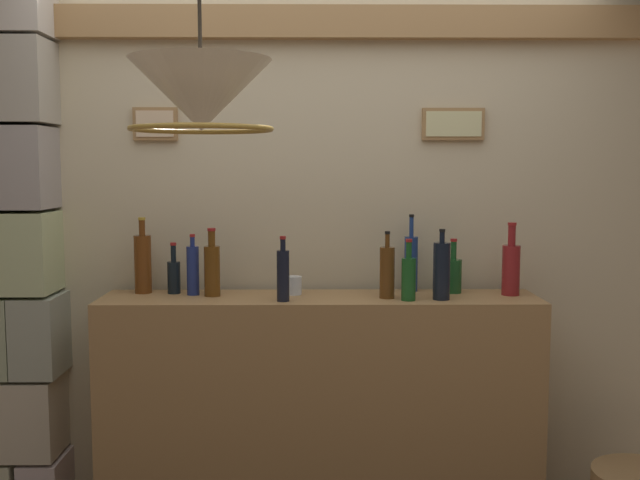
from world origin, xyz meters
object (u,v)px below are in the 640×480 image
(liquor_bottle_sherry, at_px, (387,272))
(glass_tumbler_rocks, at_px, (293,285))
(liquor_bottle_vodka, at_px, (442,270))
(liquor_bottle_gin, at_px, (409,277))
(liquor_bottle_mezcal, at_px, (283,274))
(liquor_bottle_vermouth, at_px, (174,275))
(liquor_bottle_scotch, at_px, (453,274))
(liquor_bottle_port, at_px, (212,269))
(liquor_bottle_whiskey, at_px, (193,269))
(liquor_bottle_bourbon, at_px, (511,267))
(liquor_bottle_tequila, at_px, (411,262))
(pendant_lamp, at_px, (201,97))
(liquor_bottle_rye, at_px, (143,263))

(liquor_bottle_sherry, bearing_deg, glass_tumbler_rocks, 166.63)
(liquor_bottle_vodka, xyz_separation_m, liquor_bottle_gin, (-0.14, -0.02, -0.03))
(liquor_bottle_mezcal, bearing_deg, glass_tumbler_rocks, 77.08)
(liquor_bottle_vermouth, height_order, liquor_bottle_scotch, liquor_bottle_scotch)
(liquor_bottle_vermouth, height_order, liquor_bottle_sherry, liquor_bottle_sherry)
(liquor_bottle_port, xyz_separation_m, liquor_bottle_scotch, (1.05, 0.07, -0.04))
(liquor_bottle_vodka, relative_size, liquor_bottle_whiskey, 1.12)
(liquor_bottle_scotch, bearing_deg, liquor_bottle_sherry, -156.87)
(liquor_bottle_vodka, distance_m, liquor_bottle_scotch, 0.19)
(liquor_bottle_port, relative_size, liquor_bottle_whiskey, 1.11)
(liquor_bottle_vodka, relative_size, liquor_bottle_gin, 1.16)
(liquor_bottle_bourbon, height_order, liquor_bottle_whiskey, liquor_bottle_bourbon)
(liquor_bottle_tequila, height_order, pendant_lamp, pendant_lamp)
(liquor_bottle_mezcal, xyz_separation_m, glass_tumbler_rocks, (0.04, 0.16, -0.07))
(liquor_bottle_whiskey, bearing_deg, liquor_bottle_bourbon, -0.72)
(liquor_bottle_whiskey, xyz_separation_m, pendant_lamp, (0.18, -0.87, 0.66))
(liquor_bottle_gin, height_order, glass_tumbler_rocks, liquor_bottle_gin)
(liquor_bottle_vodka, height_order, liquor_bottle_rye, liquor_bottle_rye)
(pendant_lamp, bearing_deg, liquor_bottle_vodka, 40.34)
(liquor_bottle_mezcal, relative_size, liquor_bottle_vermouth, 1.21)
(liquor_bottle_rye, distance_m, pendant_lamp, 1.19)
(glass_tumbler_rocks, bearing_deg, liquor_bottle_mezcal, -102.92)
(liquor_bottle_tequila, relative_size, pendant_lamp, 0.59)
(liquor_bottle_whiskey, bearing_deg, liquor_bottle_vodka, -6.62)
(liquor_bottle_whiskey, distance_m, liquor_bottle_scotch, 1.14)
(liquor_bottle_scotch, bearing_deg, liquor_bottle_bourbon, -13.90)
(liquor_bottle_bourbon, xyz_separation_m, liquor_bottle_tequila, (-0.42, 0.10, 0.01))
(liquor_bottle_bourbon, relative_size, liquor_bottle_mezcal, 1.16)
(liquor_bottle_port, relative_size, liquor_bottle_sherry, 1.03)
(glass_tumbler_rocks, bearing_deg, liquor_bottle_bourbon, -1.45)
(liquor_bottle_mezcal, bearing_deg, liquor_bottle_tequila, 23.04)
(liquor_bottle_vodka, relative_size, liquor_bottle_sherry, 1.04)
(liquor_bottle_gin, relative_size, liquor_bottle_sherry, 0.90)
(liquor_bottle_vodka, distance_m, liquor_bottle_rye, 1.30)
(liquor_bottle_gin, bearing_deg, liquor_bottle_vermouth, 170.10)
(liquor_bottle_port, distance_m, liquor_bottle_rye, 0.33)
(liquor_bottle_tequila, relative_size, glass_tumbler_rocks, 4.35)
(glass_tumbler_rocks, bearing_deg, liquor_bottle_vermouth, 176.85)
(liquor_bottle_mezcal, relative_size, liquor_bottle_rye, 0.81)
(liquor_bottle_vodka, distance_m, liquor_bottle_sherry, 0.23)
(pendant_lamp, bearing_deg, liquor_bottle_whiskey, 101.53)
(liquor_bottle_bourbon, distance_m, liquor_bottle_port, 1.29)
(liquor_bottle_bourbon, distance_m, liquor_bottle_whiskey, 1.38)
(liquor_bottle_port, distance_m, liquor_bottle_scotch, 1.06)
(liquor_bottle_sherry, bearing_deg, liquor_bottle_gin, -31.68)
(liquor_bottle_gin, relative_size, liquor_bottle_whiskey, 0.97)
(liquor_bottle_tequila, bearing_deg, liquor_bottle_sherry, -125.59)
(liquor_bottle_vodka, height_order, liquor_bottle_gin, liquor_bottle_vodka)
(liquor_bottle_mezcal, bearing_deg, liquor_bottle_scotch, 14.79)
(liquor_bottle_vermouth, xyz_separation_m, pendant_lamp, (0.27, -0.91, 0.69))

